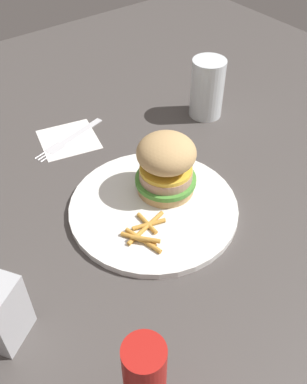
# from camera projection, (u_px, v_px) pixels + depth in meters

# --- Properties ---
(ground_plane) EXTENTS (1.60, 1.60, 0.00)m
(ground_plane) POSITION_uv_depth(u_px,v_px,m) (153.00, 222.00, 0.71)
(ground_plane) COLOR #47423F
(plate) EXTENTS (0.28, 0.28, 0.01)m
(plate) POSITION_uv_depth(u_px,v_px,m) (153.00, 208.00, 0.72)
(plate) COLOR white
(plate) RESTS_ON ground_plane
(sandwich) EXTENTS (0.10, 0.10, 0.11)m
(sandwich) POSITION_uv_depth(u_px,v_px,m) (166.00, 165.00, 0.71)
(sandwich) COLOR tan
(sandwich) RESTS_ON plate
(fries_pile) EXTENTS (0.08, 0.08, 0.01)m
(fries_pile) POSITION_uv_depth(u_px,v_px,m) (145.00, 232.00, 0.67)
(fries_pile) COLOR gold
(fries_pile) RESTS_ON plate
(napkin) EXTENTS (0.13, 0.13, 0.00)m
(napkin) POSITION_uv_depth(u_px,v_px,m) (71.00, 138.00, 0.87)
(napkin) COLOR white
(napkin) RESTS_ON ground_plane
(fork) EXTENTS (0.06, 0.17, 0.00)m
(fork) POSITION_uv_depth(u_px,v_px,m) (70.00, 138.00, 0.87)
(fork) COLOR silver
(fork) RESTS_ON napkin
(drink_glass) EXTENTS (0.07, 0.07, 0.12)m
(drink_glass) POSITION_uv_depth(u_px,v_px,m) (207.00, 91.00, 0.90)
(drink_glass) COLOR silver
(drink_glass) RESTS_ON ground_plane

